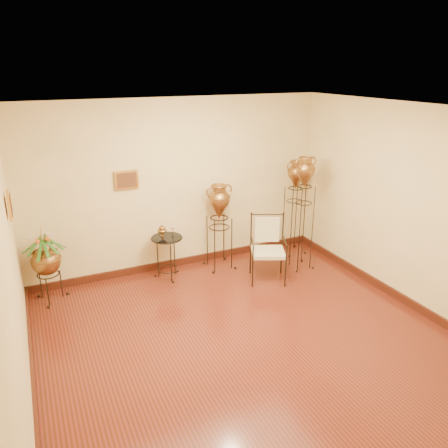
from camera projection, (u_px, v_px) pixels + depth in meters
name	position (u px, v px, depth m)	size (l,w,h in m)	color
ground	(250.00, 342.00, 5.44)	(5.00, 5.00, 0.00)	maroon
room_shell	(252.00, 210.00, 4.85)	(5.02, 5.02, 2.81)	beige
amphora_tall	(303.00, 212.00, 7.14)	(0.45, 0.45, 1.92)	black
amphora_mid	(294.00, 207.00, 7.77)	(0.44, 0.44, 1.73)	black
amphora_short	(219.00, 226.00, 7.24)	(0.56, 0.56, 1.47)	black
planter_urn	(46.00, 258.00, 6.19)	(0.83, 0.83, 1.20)	black
armchair	(268.00, 250.00, 6.84)	(0.76, 0.74, 1.05)	black
side_table	(168.00, 256.00, 6.98)	(0.52, 0.52, 0.89)	black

